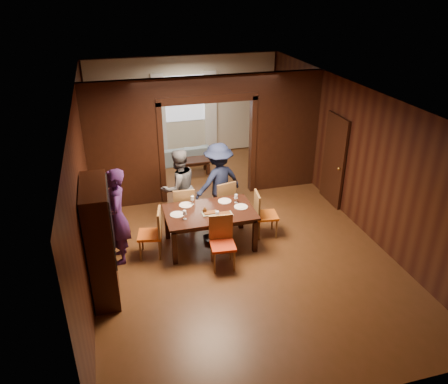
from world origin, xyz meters
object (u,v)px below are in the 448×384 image
object	(u,v)px
person_navy	(218,181)
hutch	(100,241)
chair_near	(223,244)
person_purple	(117,217)
dining_table	(210,228)
person_grey	(179,188)
chair_far_l	(184,207)
chair_right	(266,214)
coffee_table	(195,166)
chair_left	(150,233)
sofa	(183,154)
chair_far_r	(222,200)

from	to	relation	value
person_navy	hutch	size ratio (longest dim) A/B	0.86
person_navy	chair_near	world-z (taller)	person_navy
person_purple	dining_table	distance (m)	1.83
person_grey	chair_far_l	distance (m)	0.42
person_grey	chair_near	size ratio (longest dim) A/B	1.74
person_grey	chair_right	bearing A→B (deg)	127.84
dining_table	coffee_table	distance (m)	3.58
person_grey	coffee_table	xyz separation A→B (m)	(0.87, 2.53, -0.64)
person_purple	coffee_table	xyz separation A→B (m)	(2.19, 3.59, -0.72)
chair_left	chair_near	world-z (taller)	same
person_purple	sofa	world-z (taller)	person_purple
chair_right	person_navy	bearing A→B (deg)	43.48
person_navy	chair_far_l	size ratio (longest dim) A/B	1.77
person_grey	chair_left	size ratio (longest dim) A/B	1.74
chair_left	hutch	xyz separation A→B (m)	(-0.85, -0.88, 0.52)
person_grey	sofa	world-z (taller)	person_grey
sofa	chair_left	size ratio (longest dim) A/B	1.74
sofa	chair_right	world-z (taller)	chair_right
person_navy	chair_far_l	xyz separation A→B (m)	(-0.83, -0.27, -0.37)
dining_table	sofa	bearing A→B (deg)	86.55
person_grey	coffee_table	world-z (taller)	person_grey
hutch	coffee_table	bearing A→B (deg)	61.02
chair_left	sofa	bearing A→B (deg)	173.73
person_navy	hutch	xyz separation A→B (m)	(-2.49, -2.00, 0.14)
chair_near	chair_far_l	bearing A→B (deg)	110.06
chair_left	hutch	world-z (taller)	hutch
sofa	hutch	xyz separation A→B (m)	(-2.30, -5.35, 0.75)
coffee_table	hutch	size ratio (longest dim) A/B	0.40
coffee_table	chair_left	world-z (taller)	chair_left
chair_left	chair_right	distance (m)	2.39
hutch	chair_far_l	bearing A→B (deg)	46.23
person_purple	dining_table	bearing A→B (deg)	92.71
person_navy	hutch	world-z (taller)	hutch
person_navy	chair_left	bearing A→B (deg)	14.68
person_navy	chair_far_l	distance (m)	0.95
person_navy	sofa	bearing A→B (deg)	-106.46
person_purple	hutch	xyz separation A→B (m)	(-0.29, -0.89, 0.08)
chair_right	chair_far_l	size ratio (longest dim) A/B	1.00
dining_table	coffee_table	bearing A→B (deg)	82.84
sofa	coffee_table	distance (m)	0.89
person_grey	chair_near	xyz separation A→B (m)	(0.47, -1.79, -0.36)
person_grey	hutch	size ratio (longest dim) A/B	0.84
chair_far_r	hutch	bearing A→B (deg)	22.54
sofa	chair_near	bearing A→B (deg)	84.23
person_navy	chair_left	world-z (taller)	person_navy
chair_left	chair_far_r	size ratio (longest dim) A/B	1.00
person_grey	chair_left	bearing A→B (deg)	32.90
sofa	chair_far_r	size ratio (longest dim) A/B	1.74
sofa	chair_far_r	world-z (taller)	chair_far_r
chair_left	chair_far_l	bearing A→B (deg)	148.31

